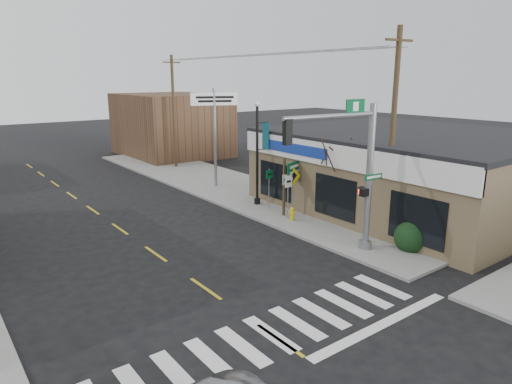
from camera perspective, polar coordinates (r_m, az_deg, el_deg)
ground at (r=13.39m, az=2.97°, el=-18.02°), size 140.00×140.00×0.00m
sidewalk_right at (r=28.01m, az=-0.02°, el=-0.39°), size 6.00×38.00×0.13m
center_line at (r=19.52m, az=-12.44°, el=-7.55°), size 0.12×56.00×0.01m
crosswalk at (r=13.65m, az=1.84°, el=-17.30°), size 11.00×2.20×0.01m
thrift_store at (r=26.78m, az=18.75°, el=2.42°), size 12.00×14.00×4.00m
bldg_distant_right at (r=43.41m, az=-10.56°, el=8.27°), size 8.00×10.00×5.60m
traffic_signal_pole at (r=18.35m, az=12.64°, el=3.45°), size 4.88×0.38×6.19m
guide_sign at (r=23.74m, az=4.87°, el=1.83°), size 1.71×0.14×3.00m
fire_hydrant at (r=22.88m, az=4.54°, el=-2.65°), size 0.22×0.22×0.70m
ped_crossing_sign at (r=23.51m, az=4.63°, el=1.24°), size 0.98×0.07×2.52m
lamp_post at (r=25.21m, az=0.26°, el=5.82°), size 0.74×0.58×5.72m
dance_center_sign at (r=29.45m, az=-5.22°, el=9.86°), size 2.97×0.19×6.31m
bare_tree at (r=22.17m, az=9.96°, el=5.83°), size 2.45×2.45×4.89m
shrub_front at (r=20.13m, az=18.78°, el=-5.36°), size 1.38×1.38×1.04m
shrub_back at (r=26.63m, az=7.94°, el=-0.15°), size 1.21×1.21×0.91m
utility_pole_near at (r=20.74m, az=16.69°, el=7.10°), size 1.58×0.24×9.06m
utility_pole_far at (r=36.68m, az=-10.25°, el=9.97°), size 1.50×0.22×8.62m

